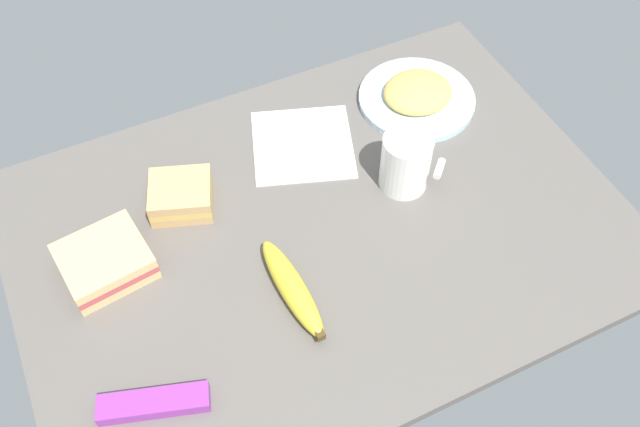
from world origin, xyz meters
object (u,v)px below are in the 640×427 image
coffee_mug_black (406,162)px  sandwich_side (105,261)px  banana (292,288)px  plate_of_food (417,95)px  paper_napkin (303,144)px  snack_bar (154,403)px  sandwich_main (181,196)px

coffee_mug_black → sandwich_side: coffee_mug_black is taller
banana → coffee_mug_black: bearing=-155.3°
plate_of_food → banana: 43.56cm
paper_napkin → sandwich_side: bearing=15.8°
plate_of_food → coffee_mug_black: size_ratio=2.06×
plate_of_food → snack_bar: bearing=30.1°
sandwich_main → banana: size_ratio=0.66×
banana → paper_napkin: bearing=-117.5°
banana → snack_bar: (22.32, 7.37, -0.79)cm
plate_of_food → snack_bar: 66.31cm
sandwich_side → plate_of_food: bearing=-169.4°
plate_of_food → sandwich_main: 43.95cm
banana → sandwich_side: bearing=-34.2°
snack_bar → paper_napkin: (-35.38, -32.44, -0.85)cm
coffee_mug_black → sandwich_main: (32.67, -10.70, -2.80)cm
sandwich_main → sandwich_side: bearing=26.2°
plate_of_food → paper_napkin: (22.01, 0.77, -1.25)cm
paper_napkin → snack_bar: bearing=42.5°
coffee_mug_black → snack_bar: 50.01cm
plate_of_food → paper_napkin: plate_of_food is taller
snack_bar → sandwich_main: bearing=-97.6°
sandwich_side → banana: bearing=145.8°
sandwich_main → snack_bar: bearing=64.9°
plate_of_food → coffee_mug_black: bearing=53.2°
coffee_mug_black → sandwich_main: size_ratio=0.84×
plate_of_food → sandwich_main: bearing=5.4°
coffee_mug_black → snack_bar: coffee_mug_black is taller
coffee_mug_black → paper_napkin: bearing=-52.1°
coffee_mug_black → sandwich_side: (46.18, -4.06, -2.80)cm
coffee_mug_black → banana: bearing=24.7°
banana → sandwich_main: bearing=-68.2°
sandwich_side → paper_napkin: 36.69cm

